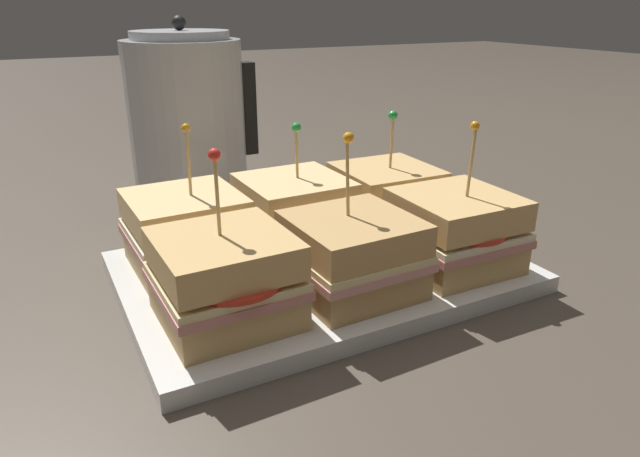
{
  "coord_description": "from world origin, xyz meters",
  "views": [
    {
      "loc": [
        -0.26,
        -0.49,
        0.28
      ],
      "look_at": [
        0.0,
        0.0,
        0.06
      ],
      "focal_mm": 32.0,
      "sensor_mm": 36.0,
      "label": 1
    }
  ],
  "objects_px": {
    "sandwich_front_center": "(350,255)",
    "sandwich_back_center": "(296,212)",
    "sandwich_front_left": "(225,279)",
    "sandwich_back_left": "(186,231)",
    "serving_platter": "(320,271)",
    "sandwich_back_right": "(386,196)",
    "kettle_steel": "(188,119)",
    "sandwich_front_right": "(455,231)"
  },
  "relations": [
    {
      "from": "sandwich_front_center",
      "to": "sandwich_back_right",
      "type": "distance_m",
      "value": 0.19
    },
    {
      "from": "sandwich_front_center",
      "to": "sandwich_back_center",
      "type": "xyz_separation_m",
      "value": [
        0.0,
        0.13,
        0.0
      ]
    },
    {
      "from": "sandwich_front_center",
      "to": "sandwich_front_left",
      "type": "bearing_deg",
      "value": 178.08
    },
    {
      "from": "sandwich_front_center",
      "to": "kettle_steel",
      "type": "distance_m",
      "value": 0.42
    },
    {
      "from": "sandwich_back_left",
      "to": "sandwich_back_center",
      "type": "xyz_separation_m",
      "value": [
        0.13,
        -0.0,
        -0.0
      ]
    },
    {
      "from": "kettle_steel",
      "to": "sandwich_back_right",
      "type": "bearing_deg",
      "value": -58.65
    },
    {
      "from": "serving_platter",
      "to": "sandwich_front_center",
      "type": "bearing_deg",
      "value": -91.76
    },
    {
      "from": "sandwich_back_center",
      "to": "kettle_steel",
      "type": "bearing_deg",
      "value": 98.74
    },
    {
      "from": "sandwich_front_right",
      "to": "sandwich_back_center",
      "type": "bearing_deg",
      "value": 133.24
    },
    {
      "from": "sandwich_back_right",
      "to": "serving_platter",
      "type": "bearing_deg",
      "value": -152.56
    },
    {
      "from": "sandwich_front_left",
      "to": "sandwich_back_left",
      "type": "xyz_separation_m",
      "value": [
        0.0,
        0.13,
        -0.0
      ]
    },
    {
      "from": "sandwich_front_center",
      "to": "sandwich_back_right",
      "type": "relative_size",
      "value": 1.07
    },
    {
      "from": "sandwich_front_left",
      "to": "sandwich_front_center",
      "type": "height_order",
      "value": "same"
    },
    {
      "from": "serving_platter",
      "to": "kettle_steel",
      "type": "height_order",
      "value": "kettle_steel"
    },
    {
      "from": "serving_platter",
      "to": "kettle_steel",
      "type": "xyz_separation_m",
      "value": [
        -0.04,
        0.34,
        0.11
      ]
    },
    {
      "from": "sandwich_back_left",
      "to": "sandwich_back_center",
      "type": "relative_size",
      "value": 1.08
    },
    {
      "from": "sandwich_front_center",
      "to": "sandwich_back_right",
      "type": "xyz_separation_m",
      "value": [
        0.13,
        0.13,
        0.0
      ]
    },
    {
      "from": "sandwich_back_right",
      "to": "sandwich_back_center",
      "type": "bearing_deg",
      "value": -178.85
    },
    {
      "from": "sandwich_front_right",
      "to": "serving_platter",
      "type": "bearing_deg",
      "value": 151.58
    },
    {
      "from": "sandwich_back_right",
      "to": "kettle_steel",
      "type": "distance_m",
      "value": 0.33
    },
    {
      "from": "sandwich_back_left",
      "to": "sandwich_back_right",
      "type": "bearing_deg",
      "value": 0.44
    },
    {
      "from": "sandwich_back_left",
      "to": "sandwich_back_center",
      "type": "height_order",
      "value": "sandwich_back_left"
    },
    {
      "from": "serving_platter",
      "to": "sandwich_front_center",
      "type": "relative_size",
      "value": 2.66
    },
    {
      "from": "sandwich_front_left",
      "to": "sandwich_front_right",
      "type": "height_order",
      "value": "sandwich_front_right"
    },
    {
      "from": "sandwich_back_left",
      "to": "sandwich_front_center",
      "type": "bearing_deg",
      "value": -46.55
    },
    {
      "from": "sandwich_front_left",
      "to": "kettle_steel",
      "type": "xyz_separation_m",
      "value": [
        0.08,
        0.41,
        0.06
      ]
    },
    {
      "from": "sandwich_front_center",
      "to": "sandwich_back_center",
      "type": "bearing_deg",
      "value": 88.42
    },
    {
      "from": "sandwich_front_left",
      "to": "kettle_steel",
      "type": "distance_m",
      "value": 0.42
    },
    {
      "from": "sandwich_front_right",
      "to": "sandwich_back_right",
      "type": "xyz_separation_m",
      "value": [
        0.0,
        0.13,
        -0.0
      ]
    },
    {
      "from": "sandwich_front_right",
      "to": "kettle_steel",
      "type": "height_order",
      "value": "kettle_steel"
    },
    {
      "from": "sandwich_back_left",
      "to": "sandwich_back_center",
      "type": "distance_m",
      "value": 0.13
    },
    {
      "from": "sandwich_front_right",
      "to": "sandwich_back_right",
      "type": "height_order",
      "value": "sandwich_front_right"
    },
    {
      "from": "sandwich_front_right",
      "to": "sandwich_back_left",
      "type": "height_order",
      "value": "sandwich_front_right"
    },
    {
      "from": "sandwich_front_right",
      "to": "sandwich_front_left",
      "type": "bearing_deg",
      "value": 178.78
    },
    {
      "from": "sandwich_back_center",
      "to": "kettle_steel",
      "type": "relative_size",
      "value": 0.53
    },
    {
      "from": "sandwich_back_center",
      "to": "sandwich_back_right",
      "type": "relative_size",
      "value": 0.98
    },
    {
      "from": "sandwich_front_left",
      "to": "sandwich_back_right",
      "type": "height_order",
      "value": "sandwich_front_left"
    },
    {
      "from": "sandwich_back_left",
      "to": "sandwich_back_right",
      "type": "height_order",
      "value": "sandwich_back_left"
    },
    {
      "from": "sandwich_front_left",
      "to": "sandwich_front_center",
      "type": "distance_m",
      "value": 0.12
    },
    {
      "from": "sandwich_front_center",
      "to": "kettle_steel",
      "type": "relative_size",
      "value": 0.58
    },
    {
      "from": "serving_platter",
      "to": "sandwich_back_right",
      "type": "relative_size",
      "value": 2.84
    },
    {
      "from": "sandwich_back_right",
      "to": "kettle_steel",
      "type": "height_order",
      "value": "kettle_steel"
    }
  ]
}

